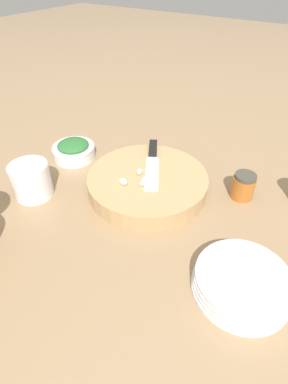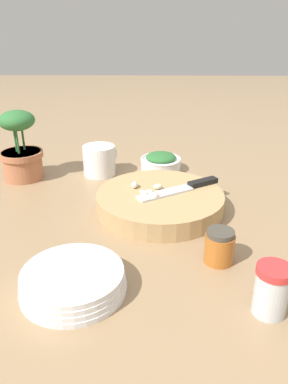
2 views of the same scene
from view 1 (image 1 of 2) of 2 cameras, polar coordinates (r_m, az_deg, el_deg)
ground_plane at (r=0.73m, az=0.69°, el=-2.67°), size 5.00×5.00×0.00m
cutting_board at (r=0.77m, az=0.68°, el=1.82°), size 0.30×0.30×0.04m
chef_knife at (r=0.80m, az=1.63°, el=6.01°), size 0.14×0.21×0.01m
garlic_cloves at (r=0.73m, az=-0.82°, el=2.46°), size 0.08×0.08×0.02m
herb_bowl at (r=0.91m, az=-13.23°, el=7.84°), size 0.12×0.12×0.06m
coffee_mug at (r=0.79m, az=-20.67°, el=2.20°), size 0.12×0.10×0.09m
plate_stack at (r=0.59m, az=18.18°, el=-16.07°), size 0.18×0.18×0.04m
honey_jar at (r=0.78m, az=18.38°, el=1.09°), size 0.06×0.06×0.07m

